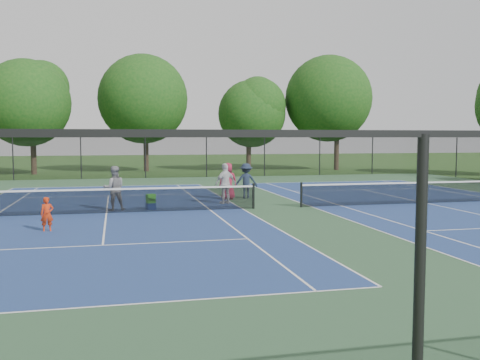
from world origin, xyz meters
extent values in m
plane|color=#234716|center=(0.00, 0.00, 0.00)|extent=(140.00, 140.00, 0.00)
cube|color=#335A34|center=(0.00, 0.00, 0.00)|extent=(36.00, 36.00, 0.01)
cube|color=navy|center=(-7.00, 0.00, 0.01)|extent=(10.97, 23.77, 0.00)
cube|color=white|center=(-7.00, 11.88, 0.01)|extent=(10.97, 0.06, 0.00)
cube|color=white|center=(-7.00, -11.88, 0.01)|extent=(10.97, 0.06, 0.00)
cube|color=white|center=(-1.51, 0.00, 0.01)|extent=(0.06, 23.77, 0.00)
cube|color=white|center=(-2.88, 0.00, 0.01)|extent=(0.06, 23.77, 0.00)
cube|color=white|center=(-7.00, 6.40, 0.01)|extent=(8.23, 0.06, 0.00)
cube|color=white|center=(-7.00, -6.40, 0.01)|extent=(8.23, 0.06, 0.00)
cube|color=white|center=(-7.00, 0.00, 0.01)|extent=(0.06, 12.80, 0.00)
cylinder|color=black|center=(-1.05, 0.00, 0.54)|extent=(0.10, 0.10, 1.07)
cube|color=black|center=(-7.00, 0.00, 0.47)|extent=(11.90, 0.01, 0.90)
cube|color=white|center=(-7.00, 0.00, 0.95)|extent=(11.90, 0.04, 0.07)
cube|color=navy|center=(7.00, 0.00, 0.01)|extent=(10.97, 23.77, 0.00)
cube|color=white|center=(7.00, 11.88, 0.01)|extent=(10.97, 0.06, 0.00)
cube|color=white|center=(1.51, 0.00, 0.01)|extent=(0.06, 23.77, 0.00)
cube|color=white|center=(2.88, 0.00, 0.01)|extent=(0.06, 23.77, 0.00)
cube|color=white|center=(7.00, 6.40, 0.01)|extent=(8.23, 0.06, 0.00)
cube|color=white|center=(7.00, 0.00, 0.01)|extent=(0.06, 12.80, 0.00)
cylinder|color=black|center=(1.05, 0.00, 0.54)|extent=(0.10, 0.10, 1.07)
cube|color=black|center=(7.00, 0.00, 0.47)|extent=(11.90, 0.01, 0.90)
cube|color=white|center=(7.00, 0.00, 0.95)|extent=(11.90, 0.04, 0.07)
cylinder|color=black|center=(-13.50, 18.00, 1.50)|extent=(0.08, 0.08, 3.00)
cylinder|color=black|center=(-9.00, 18.00, 1.50)|extent=(0.08, 0.08, 3.00)
cylinder|color=black|center=(-4.50, 18.00, 1.50)|extent=(0.08, 0.08, 3.00)
cylinder|color=black|center=(-4.50, -18.00, 1.50)|extent=(0.08, 0.08, 3.00)
cylinder|color=black|center=(0.00, 18.00, 1.50)|extent=(0.08, 0.08, 3.00)
cylinder|color=black|center=(4.50, 18.00, 1.50)|extent=(0.08, 0.08, 3.00)
cylinder|color=black|center=(9.00, 18.00, 1.50)|extent=(0.08, 0.08, 3.00)
cylinder|color=black|center=(13.50, 18.00, 1.50)|extent=(0.08, 0.08, 3.00)
cylinder|color=black|center=(18.00, 18.00, 1.50)|extent=(0.08, 0.08, 3.00)
cylinder|color=black|center=(18.00, 13.50, 1.50)|extent=(0.08, 0.08, 3.00)
cube|color=black|center=(0.00, 18.00, 1.50)|extent=(36.00, 0.01, 3.00)
cube|color=black|center=(0.00, 18.00, 3.00)|extent=(36.00, 0.05, 0.05)
cylinder|color=#2D2116|center=(-13.00, 24.00, 1.89)|extent=(0.44, 0.44, 3.78)
sphere|color=#0F390F|center=(-13.00, 24.00, 5.65)|extent=(6.80, 6.80, 6.80)
sphere|color=#0F390F|center=(-13.00, 24.00, 6.31)|extent=(5.58, 5.58, 5.58)
sphere|color=#0F390F|center=(-13.00, 24.00, 6.98)|extent=(4.35, 4.35, 4.35)
cylinder|color=#2D2116|center=(-4.00, 26.00, 2.07)|extent=(0.44, 0.44, 4.14)
sphere|color=#0F390F|center=(-4.00, 26.00, 6.23)|extent=(7.60, 7.60, 7.60)
sphere|color=#0F390F|center=(-4.00, 26.00, 6.85)|extent=(6.23, 6.23, 6.23)
sphere|color=#0F390F|center=(-4.00, 26.00, 7.48)|extent=(4.86, 4.86, 4.86)
cylinder|color=#2D2116|center=(5.00, 25.00, 1.71)|extent=(0.44, 0.44, 3.42)
sphere|color=#0F390F|center=(5.00, 25.00, 5.07)|extent=(6.00, 6.00, 6.00)
sphere|color=#0F390F|center=(5.00, 25.00, 5.77)|extent=(4.92, 4.92, 4.92)
sphere|color=#0F390F|center=(5.00, 25.00, 6.48)|extent=(3.84, 3.84, 3.84)
cylinder|color=#2D2116|center=(13.00, 24.00, 2.16)|extent=(0.44, 0.44, 4.32)
sphere|color=#0F390F|center=(13.00, 24.00, 6.46)|extent=(7.80, 7.80, 7.80)
sphere|color=#0F390F|center=(13.00, 24.00, 7.08)|extent=(6.40, 6.40, 6.40)
sphere|color=#0F390F|center=(13.00, 24.00, 7.69)|extent=(4.99, 4.99, 4.99)
imported|color=red|center=(-8.76, -3.66, 0.55)|extent=(0.44, 0.33, 1.09)
imported|color=gray|center=(-6.69, 0.80, 0.91)|extent=(0.93, 0.75, 1.82)
imported|color=silver|center=(-1.85, 1.90, 0.91)|extent=(1.16, 0.83, 1.82)
imported|color=#1A253A|center=(-0.44, 3.79, 0.85)|extent=(1.19, 0.79, 1.71)
imported|color=maroon|center=(-1.39, 3.55, 0.88)|extent=(0.89, 0.60, 1.77)
cube|color=navy|center=(-5.23, 0.72, 0.14)|extent=(0.43, 0.40, 0.28)
cube|color=green|center=(-5.23, 0.72, 0.46)|extent=(0.41, 0.37, 0.37)
camera|label=1|loc=(-6.61, -21.37, 2.98)|focal=40.00mm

